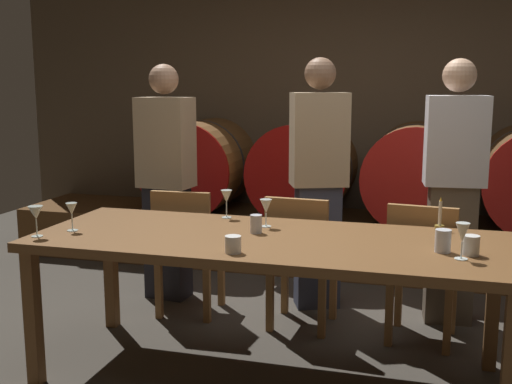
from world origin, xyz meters
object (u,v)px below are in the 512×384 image
cup_far_left (256,224)px  dining_table (269,250)px  wine_glass_center (226,197)px  wine_glass_left (72,210)px  wine_glass_far_right (462,234)px  cup_far_right (471,245)px  cup_center_right (443,241)px  chair_left (187,246)px  candle_center (440,221)px  cup_center_left (233,244)px  wine_glass_far_left (36,214)px  guest_left (166,180)px  wine_glass_right (266,207)px  guest_right (453,190)px  wine_barrel_center_left (305,169)px  chair_right (422,267)px  guest_center (318,181)px  wine_barrel_far_left (201,166)px  wine_barrel_center_right (416,174)px  chair_center (300,256)px

cup_far_left → dining_table: bearing=-38.8°
wine_glass_center → wine_glass_left: bearing=-142.4°
wine_glass_far_right → cup_far_right: bearing=61.6°
wine_glass_center → cup_far_left: (0.27, -0.32, -0.08)m
wine_glass_far_right → cup_center_right: size_ratio=1.56×
chair_left → candle_center: size_ratio=4.76×
candle_center → dining_table: bearing=-154.1°
cup_far_left → cup_center_left: bearing=-89.7°
wine_glass_far_left → wine_glass_far_right: (2.13, 0.15, -0.00)m
wine_glass_left → cup_far_right: size_ratio=1.64×
guest_left → cup_center_right: (1.92, -1.11, -0.04)m
wine_glass_left → wine_glass_right: (0.99, 0.38, -0.00)m
guest_left → wine_glass_far_right: size_ratio=9.98×
dining_table → cup_center_right: cup_center_right is taller
guest_right → wine_glass_far_left: (-2.13, -1.43, 0.01)m
guest_left → wine_glass_left: bearing=94.5°
dining_table → wine_glass_far_left: size_ratio=15.18×
wine_barrel_center_left → guest_left: (-0.80, -1.13, 0.04)m
chair_right → wine_glass_right: (-0.86, -0.43, 0.40)m
wine_barrel_center_left → cup_far_left: wine_barrel_center_left is taller
chair_right → guest_center: guest_center is taller
chair_right → cup_center_left: 1.37m
wine_barrel_far_left → wine_glass_far_left: wine_barrel_far_left is taller
wine_glass_right → cup_center_left: wine_glass_right is taller
wine_barrel_center_right → cup_center_right: size_ratio=8.41×
chair_center → cup_far_right: size_ratio=9.30×
chair_center → wine_glass_far_left: 1.63m
wine_barrel_center_left → wine_glass_right: (0.17, -1.95, 0.05)m
chair_center → chair_right: 0.76m
cup_center_right → cup_far_right: cup_center_right is taller
wine_barrel_far_left → guest_left: (0.16, -1.13, 0.04)m
wine_glass_far_right → cup_far_right: size_ratio=1.81×
candle_center → cup_center_right: bearing=-88.7°
dining_table → wine_glass_left: bearing=-171.9°
wine_barrel_center_left → wine_glass_right: size_ratio=5.89×
wine_barrel_center_right → dining_table: size_ratio=0.37×
chair_left → guest_right: 1.80m
wine_barrel_center_left → dining_table: bearing=-83.6°
cup_center_right → cup_far_left: bearing=172.4°
wine_barrel_far_left → cup_center_right: (2.07, -2.24, -0.00)m
chair_right → guest_center: (-0.73, 0.50, 0.41)m
wine_barrel_far_left → guest_center: (1.26, -1.02, 0.06)m
dining_table → wine_glass_center: size_ratio=14.78×
chair_right → cup_far_left: chair_right is taller
cup_center_right → dining_table: bearing=176.3°
cup_center_left → candle_center: bearing=38.6°
guest_right → candle_center: (-0.09, -0.69, -0.06)m
wine_barrel_far_left → cup_far_left: 2.38m
guest_left → candle_center: bearing=167.5°
wine_barrel_far_left → cup_center_left: 2.76m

